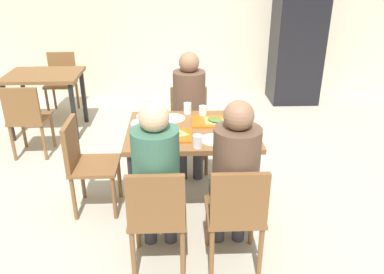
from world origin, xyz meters
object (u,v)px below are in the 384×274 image
(paper_plate_center, at_px, (173,118))
(pizza_slice_a, at_px, (171,132))
(person_in_brown_jacket, at_px, (235,170))
(background_chair_far, at_px, (62,78))
(chair_far_side, at_px, (189,122))
(chair_left_end, at_px, (84,159))
(condiment_bottle, at_px, (151,111))
(foil_bundle, at_px, (136,125))
(plastic_cup_c, at_px, (140,121))
(tray_red_near, at_px, (169,135))
(tray_red_far, at_px, (213,122))
(drink_fridge, at_px, (297,39))
(person_in_red, at_px, (157,171))
(plastic_cup_b, at_px, (198,141))
(chair_near_left, at_px, (157,213))
(pizza_slice_b, at_px, (215,120))
(background_table, at_px, (45,84))
(person_far_side, at_px, (189,104))
(plastic_cup_a, at_px, (187,108))
(paper_plate_near_edge, at_px, (214,140))
(soda_can, at_px, (246,120))
(chair_near_right, at_px, (236,211))
(background_chair_near, at_px, (27,116))
(plastic_cup_d, at_px, (203,111))
(main_table, at_px, (192,140))

(paper_plate_center, height_order, pizza_slice_a, pizza_slice_a)
(person_in_brown_jacket, height_order, background_chair_far, person_in_brown_jacket)
(chair_far_side, relative_size, chair_left_end, 1.00)
(condiment_bottle, relative_size, foil_bundle, 1.60)
(plastic_cup_c, bearing_deg, background_chair_far, 118.57)
(tray_red_near, bearing_deg, tray_red_far, 35.69)
(plastic_cup_c, relative_size, drink_fridge, 0.05)
(person_in_red, bearing_deg, plastic_cup_b, 45.90)
(chair_near_left, height_order, pizza_slice_b, chair_near_left)
(background_table, height_order, background_chair_far, background_chair_far)
(chair_near_left, distance_m, person_in_brown_jacket, 0.61)
(plastic_cup_b, bearing_deg, chair_left_end, 159.52)
(pizza_slice_b, xyz_separation_m, drink_fridge, (1.48, 2.73, 0.16))
(person_far_side, distance_m, tray_red_far, 0.57)
(plastic_cup_a, height_order, foil_bundle, same)
(plastic_cup_a, distance_m, plastic_cup_c, 0.50)
(person_in_red, distance_m, foil_bundle, 0.67)
(chair_near_left, xyz_separation_m, chair_left_end, (-0.65, 0.80, 0.00))
(background_chair_far, bearing_deg, plastic_cup_b, -57.97)
(paper_plate_near_edge, xyz_separation_m, soda_can, (0.30, 0.25, 0.06))
(chair_near_right, relative_size, person_far_side, 0.67)
(plastic_cup_b, distance_m, plastic_cup_c, 0.62)
(pizza_slice_b, height_order, soda_can, soda_can)
(condiment_bottle, distance_m, background_chair_near, 1.67)
(chair_left_end, height_order, drink_fridge, drink_fridge)
(background_chair_far, bearing_deg, tray_red_near, -59.32)
(person_in_brown_jacket, bearing_deg, pizza_slice_b, 94.82)
(person_far_side, bearing_deg, tray_red_near, -103.17)
(pizza_slice_b, xyz_separation_m, condiment_bottle, (-0.56, 0.11, 0.06))
(chair_far_side, relative_size, person_in_red, 0.67)
(plastic_cup_b, distance_m, foil_bundle, 0.59)
(background_chair_far, bearing_deg, chair_near_left, -65.71)
(tray_red_far, distance_m, paper_plate_center, 0.37)
(plastic_cup_a, bearing_deg, chair_far_side, 86.54)
(person_far_side, distance_m, soda_can, 0.79)
(tray_red_near, xyz_separation_m, background_chair_near, (-1.57, 1.19, -0.28))
(plastic_cup_d, relative_size, foil_bundle, 1.00)
(paper_plate_center, relative_size, background_chair_far, 0.26)
(plastic_cup_d, distance_m, background_chair_near, 2.05)
(condiment_bottle, bearing_deg, drink_fridge, 52.11)
(chair_far_side, relative_size, condiment_bottle, 5.28)
(person_in_brown_jacket, bearing_deg, main_table, 112.20)
(plastic_cup_a, distance_m, plastic_cup_d, 0.16)
(paper_plate_center, relative_size, plastic_cup_c, 2.20)
(chair_near_right, relative_size, person_in_red, 0.67)
(background_table, bearing_deg, plastic_cup_b, -49.93)
(paper_plate_center, xyz_separation_m, background_chair_near, (-1.60, 0.81, -0.28))
(chair_near_right, height_order, condiment_bottle, condiment_bottle)
(plastic_cup_d, xyz_separation_m, background_chair_far, (-1.87, 2.24, -0.32))
(tray_red_near, bearing_deg, main_table, 37.72)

